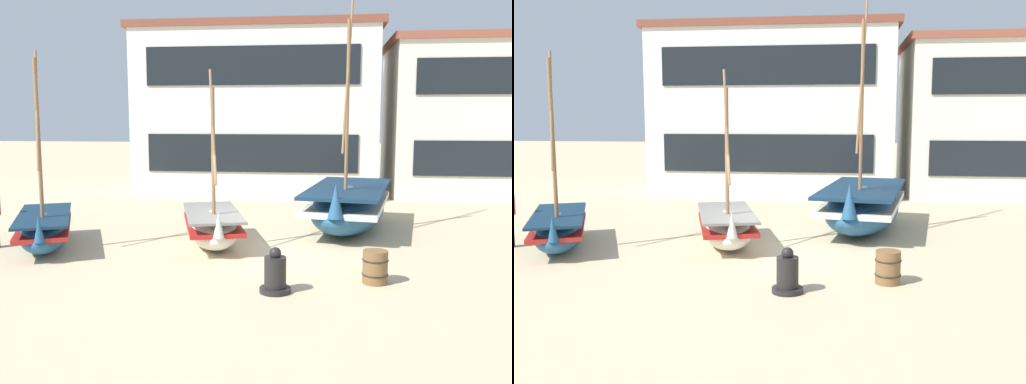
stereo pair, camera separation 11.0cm
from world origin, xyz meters
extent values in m
plane|color=#CCB78E|center=(0.00, 0.00, 0.00)|extent=(120.00, 120.00, 0.00)
ellipsoid|color=silver|center=(-1.13, 0.46, 0.47)|extent=(2.31, 3.74, 0.93)
cube|color=red|center=(-1.13, 0.46, 0.58)|extent=(2.29, 3.61, 0.11)
cube|color=gray|center=(-1.13, 0.46, 0.89)|extent=(2.33, 3.69, 0.07)
cone|color=silver|center=(-0.65, -1.15, 0.88)|extent=(0.34, 0.34, 0.65)
cylinder|color=olive|center=(-1.00, 0.04, 2.42)|extent=(0.10, 0.10, 3.54)
cylinder|color=olive|center=(-1.00, 0.04, 3.24)|extent=(0.45, 1.32, 2.95)
cube|color=olive|center=(-1.20, 0.71, 0.79)|extent=(1.30, 0.53, 0.06)
ellipsoid|color=#23517A|center=(2.62, 2.96, 0.67)|extent=(3.03, 5.67, 1.35)
cube|color=silver|center=(2.62, 2.96, 0.84)|extent=(3.01, 5.46, 0.16)
cube|color=#132C43|center=(2.62, 2.96, 1.29)|extent=(3.07, 5.58, 0.09)
cone|color=#23517A|center=(2.17, 0.41, 1.28)|extent=(0.49, 0.49, 0.94)
cylinder|color=olive|center=(2.50, 2.29, 3.57)|extent=(0.10, 0.10, 5.26)
cylinder|color=olive|center=(2.50, 2.29, 4.86)|extent=(0.36, 1.70, 4.85)
cube|color=olive|center=(2.69, 3.35, 1.14)|extent=(2.02, 0.51, 0.06)
ellipsoid|color=#23517A|center=(-5.49, -0.39, 0.46)|extent=(2.72, 4.01, 0.91)
cube|color=red|center=(-5.49, -0.39, 0.57)|extent=(2.67, 3.88, 0.11)
cube|color=#132C43|center=(-5.49, -0.39, 0.88)|extent=(2.73, 3.96, 0.06)
cone|color=#23517A|center=(-4.73, -2.07, 0.87)|extent=(0.33, 0.33, 0.64)
cylinder|color=olive|center=(-5.29, -0.83, 2.77)|extent=(0.10, 0.10, 4.27)
cylinder|color=olive|center=(-5.29, -0.83, 3.64)|extent=(0.51, 1.01, 2.99)
cube|color=olive|center=(-5.61, -0.13, 0.78)|extent=(1.15, 0.64, 0.06)
cylinder|color=black|center=(0.92, -3.42, 0.05)|extent=(0.63, 0.63, 0.10)
cylinder|color=black|center=(0.92, -3.42, 0.41)|extent=(0.44, 0.44, 0.62)
sphere|color=black|center=(0.92, -3.42, 0.80)|extent=(0.24, 0.24, 0.24)
cylinder|color=brown|center=(2.94, -2.56, 0.35)|extent=(0.52, 0.52, 0.70)
torus|color=black|center=(2.94, -2.56, 0.50)|extent=(0.56, 0.56, 0.03)
torus|color=black|center=(2.94, -2.56, 0.20)|extent=(0.56, 0.56, 0.03)
cube|color=white|center=(-1.13, 11.21, 3.56)|extent=(10.41, 5.01, 7.13)
cube|color=brown|center=(-1.13, 11.21, 7.28)|extent=(10.83, 5.21, 0.30)
cube|color=black|center=(-1.13, 8.67, 1.96)|extent=(8.75, 0.06, 1.57)
cube|color=black|center=(-1.13, 8.67, 5.53)|extent=(8.75, 0.06, 1.57)
cube|color=silver|center=(9.09, 12.02, 3.26)|extent=(8.60, 5.98, 6.52)
cube|color=brown|center=(9.09, 12.02, 6.67)|extent=(8.95, 6.22, 0.30)
cube|color=black|center=(9.09, 9.00, 1.79)|extent=(7.23, 0.06, 1.43)
cube|color=black|center=(9.09, 9.00, 5.05)|extent=(7.23, 0.06, 1.43)
camera|label=1|loc=(1.81, -14.00, 3.47)|focal=38.76mm
camera|label=2|loc=(1.92, -13.98, 3.47)|focal=38.76mm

